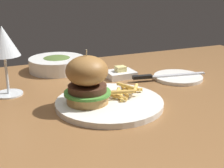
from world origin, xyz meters
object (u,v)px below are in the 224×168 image
Objects in this scene: main_plate at (109,103)px; bread_plate at (178,77)px; butter_dish at (120,74)px; table_knife at (163,76)px; wine_glass at (3,44)px; burger_sandwich at (87,80)px; soup_bowl at (57,64)px.

bread_plate is at bearing 22.08° from main_plate.
main_plate is 1.75× the size of bread_plate.
butter_dish is at bearing 151.34° from bread_plate.
wine_glass is at bearing 172.77° from table_knife.
burger_sandwich is 0.86× the size of bread_plate.
bread_plate is at bearing 17.54° from burger_sandwich.
soup_bowl is at bearing 136.24° from butter_dish.
wine_glass reaches higher than butter_dish.
table_knife is (-0.05, 0.01, 0.01)m from bread_plate.
butter_dish is at bearing -43.76° from soup_bowl.
bread_plate is 0.05m from table_knife.
wine_glass is at bearing 172.55° from bread_plate.
butter_dish is at bearing 47.29° from burger_sandwich.
burger_sandwich is 0.36m from bread_plate.
main_plate is 0.08m from burger_sandwich.
burger_sandwich reaches higher than table_knife.
burger_sandwich is at bearing -162.46° from bread_plate.
bread_plate is 0.18m from butter_dish.
burger_sandwich is at bearing -46.23° from wine_glass.
table_knife is at bearing -40.93° from soup_bowl.
wine_glass reaches higher than soup_bowl.
butter_dish is 0.23m from soup_bowl.
burger_sandwich is at bearing -132.71° from butter_dish.
soup_bowl is at bearing 142.92° from bread_plate.
burger_sandwich is 0.35m from soup_bowl.
bread_plate is 0.64× the size of table_knife.
bread_plate is at bearing -7.45° from wine_glass.
main_plate is at bearing -83.74° from soup_bowl.
bread_plate is at bearing -9.41° from table_knife.
burger_sandwich is 1.46× the size of butter_dish.
table_knife is 0.13m from butter_dish.
burger_sandwich is 0.25m from wine_glass.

